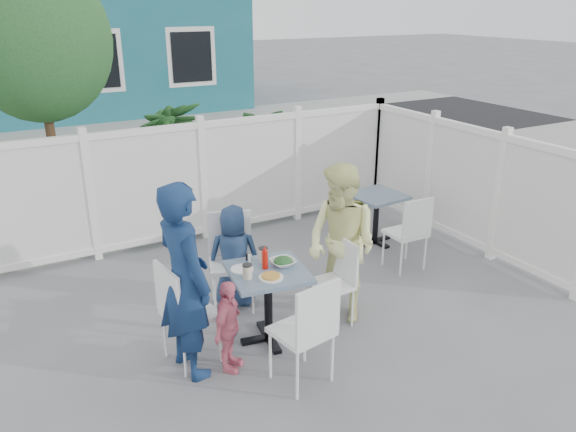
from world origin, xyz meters
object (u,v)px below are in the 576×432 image
chair_left (181,307)px  man (185,281)px  woman (341,244)px  chair_right (337,276)px  chair_back (231,253)px  chair_near (308,326)px  main_table (268,286)px  spare_table (377,205)px  boy (234,257)px  toddler (228,327)px

chair_left → man: (0.01, -0.11, 0.30)m
man → woman: (1.66, 0.11, -0.06)m
chair_right → chair_back: size_ratio=0.87×
man → chair_left: bearing=-2.6°
chair_near → chair_back: bearing=80.1°
chair_back → woman: bearing=157.0°
chair_near → woman: 1.21m
chair_near → main_table: bearing=78.7°
chair_right → spare_table: bearing=-48.5°
boy → toddler: 1.16m
main_table → chair_left: chair_left is taller
chair_left → woman: (1.67, 0.01, 0.24)m
main_table → spare_table: size_ratio=1.14×
chair_right → boy: bearing=42.3°
woman → toddler: 1.44m
main_table → chair_right: (0.75, -0.03, -0.06)m
woman → chair_right: bearing=-67.0°
man → toddler: (0.30, -0.17, -0.44)m
spare_table → main_table: bearing=-149.3°
chair_back → toddler: bearing=84.6°
boy → main_table: bearing=114.8°
woman → toddler: (-1.35, -0.29, -0.38)m
chair_near → chair_right: bearing=34.2°
main_table → man: (-0.81, -0.07, 0.30)m
spare_table → toddler: size_ratio=0.82×
chair_right → man: 1.60m
chair_back → toddler: 1.19m
boy → toddler: size_ratio=1.30×
chair_back → boy: size_ratio=0.90×
main_table → chair_back: size_ratio=0.79×
chair_back → man: bearing=67.8°
spare_table → boy: (-2.31, -0.60, 0.03)m
main_table → woman: size_ratio=0.50×
woman → toddler: bearing=-91.6°
main_table → man: size_ratio=0.46×
chair_left → woman: bearing=81.9°
chair_back → boy: bearing=130.8°
spare_table → chair_left: chair_left is taller
chair_left → boy: size_ratio=0.87×
spare_table → chair_back: 2.40m
chair_left → chair_back: size_ratio=0.97×
toddler → chair_right: bearing=-36.2°
chair_right → main_table: bearing=87.5°
main_table → chair_left: size_ratio=0.82×
chair_left → man: bearing=-1.5°
spare_table → woman: 2.01m
main_table → chair_left: 0.83m
chair_back → toddler: chair_back is taller
chair_left → toddler: (0.31, -0.28, -0.14)m
man → chair_back: bearing=-51.1°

